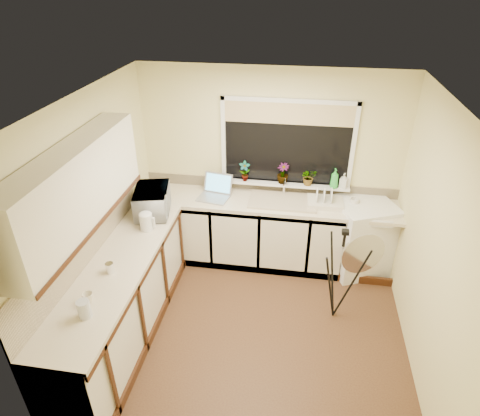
% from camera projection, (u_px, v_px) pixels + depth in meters
% --- Properties ---
extents(floor, '(3.20, 3.20, 0.00)m').
position_uv_depth(floor, '(252.00, 326.00, 4.52)').
color(floor, brown).
rests_on(floor, ground).
extents(ceiling, '(3.20, 3.20, 0.00)m').
position_uv_depth(ceiling, '(257.00, 103.00, 3.29)').
color(ceiling, white).
rests_on(ceiling, ground).
extents(wall_back, '(3.20, 0.00, 3.20)m').
position_uv_depth(wall_back, '(270.00, 167.00, 5.18)').
color(wall_back, beige).
rests_on(wall_back, ground).
extents(wall_front, '(3.20, 0.00, 3.20)m').
position_uv_depth(wall_front, '(224.00, 361.00, 2.62)').
color(wall_front, beige).
rests_on(wall_front, ground).
extents(wall_left, '(0.00, 3.00, 3.00)m').
position_uv_depth(wall_left, '(95.00, 218.00, 4.12)').
color(wall_left, beige).
rests_on(wall_left, ground).
extents(wall_right, '(0.00, 3.00, 3.00)m').
position_uv_depth(wall_right, '(433.00, 247.00, 3.69)').
color(wall_right, beige).
rests_on(wall_right, ground).
extents(base_cabinet_back, '(2.55, 0.60, 0.86)m').
position_uv_depth(base_cabinet_back, '(240.00, 231.00, 5.37)').
color(base_cabinet_back, silver).
rests_on(base_cabinet_back, floor).
extents(base_cabinet_left, '(0.54, 2.40, 0.86)m').
position_uv_depth(base_cabinet_left, '(123.00, 302.00, 4.22)').
color(base_cabinet_left, silver).
rests_on(base_cabinet_left, floor).
extents(worktop_back, '(3.20, 0.60, 0.04)m').
position_uv_depth(worktop_back, '(266.00, 202.00, 5.10)').
color(worktop_back, beige).
rests_on(worktop_back, base_cabinet_back).
extents(worktop_left, '(0.60, 2.40, 0.04)m').
position_uv_depth(worktop_left, '(116.00, 267.00, 3.99)').
color(worktop_left, beige).
rests_on(worktop_left, base_cabinet_left).
extents(upper_cabinet, '(0.28, 1.90, 0.70)m').
position_uv_depth(upper_cabinet, '(76.00, 188.00, 3.42)').
color(upper_cabinet, silver).
rests_on(upper_cabinet, wall_left).
extents(splashback_left, '(0.02, 2.40, 0.45)m').
position_uv_depth(splashback_left, '(83.00, 244.00, 3.91)').
color(splashback_left, beige).
rests_on(splashback_left, wall_left).
extents(splashback_back, '(3.20, 0.02, 0.14)m').
position_uv_depth(splashback_back, '(269.00, 185.00, 5.30)').
color(splashback_back, beige).
rests_on(splashback_back, wall_back).
extents(window_glass, '(1.50, 0.02, 1.00)m').
position_uv_depth(window_glass, '(287.00, 144.00, 4.98)').
color(window_glass, black).
rests_on(window_glass, wall_back).
extents(window_blind, '(1.50, 0.02, 0.25)m').
position_uv_depth(window_blind, '(289.00, 114.00, 4.77)').
color(window_blind, tan).
rests_on(window_blind, wall_back).
extents(windowsill, '(1.60, 0.14, 0.03)m').
position_uv_depth(windowsill, '(284.00, 184.00, 5.19)').
color(windowsill, white).
rests_on(windowsill, wall_back).
extents(sink, '(0.82, 0.46, 0.03)m').
position_uv_depth(sink, '(283.00, 201.00, 5.06)').
color(sink, tan).
rests_on(sink, worktop_back).
extents(faucet, '(0.03, 0.03, 0.24)m').
position_uv_depth(faucet, '(284.00, 187.00, 5.16)').
color(faucet, silver).
rests_on(faucet, worktop_back).
extents(washing_machine, '(0.86, 0.85, 0.94)m').
position_uv_depth(washing_machine, '(360.00, 236.00, 5.18)').
color(washing_machine, white).
rests_on(washing_machine, floor).
extents(laptop, '(0.42, 0.42, 0.26)m').
position_uv_depth(laptop, '(215.00, 191.00, 5.16)').
color(laptop, '#9999A0').
rests_on(laptop, worktop_back).
extents(kettle, '(0.14, 0.14, 0.19)m').
position_uv_depth(kettle, '(146.00, 222.00, 4.49)').
color(kettle, silver).
rests_on(kettle, worktop_left).
extents(dish_rack, '(0.43, 0.33, 0.06)m').
position_uv_depth(dish_rack, '(325.00, 203.00, 4.99)').
color(dish_rack, beige).
rests_on(dish_rack, worktop_back).
extents(tripod, '(0.62, 0.62, 1.14)m').
position_uv_depth(tripod, '(339.00, 276.00, 4.37)').
color(tripod, black).
rests_on(tripod, floor).
extents(glass_jug, '(0.11, 0.11, 0.16)m').
position_uv_depth(glass_jug, '(84.00, 309.00, 3.37)').
color(glass_jug, '#B8BAC3').
rests_on(glass_jug, worktop_left).
extents(steel_jar, '(0.08, 0.08, 0.10)m').
position_uv_depth(steel_jar, '(110.00, 268.00, 3.87)').
color(steel_jar, silver).
rests_on(steel_jar, worktop_left).
extents(microwave, '(0.49, 0.62, 0.30)m').
position_uv_depth(microwave, '(152.00, 201.00, 4.77)').
color(microwave, white).
rests_on(microwave, worktop_left).
extents(plant_a, '(0.15, 0.11, 0.26)m').
position_uv_depth(plant_a, '(245.00, 171.00, 5.17)').
color(plant_a, '#999999').
rests_on(plant_a, windowsill).
extents(plant_c, '(0.18, 0.18, 0.26)m').
position_uv_depth(plant_c, '(283.00, 173.00, 5.12)').
color(plant_c, '#999999').
rests_on(plant_c, windowsill).
extents(plant_d, '(0.24, 0.23, 0.21)m').
position_uv_depth(plant_d, '(309.00, 177.00, 5.09)').
color(plant_d, '#999999').
rests_on(plant_d, windowsill).
extents(soap_bottle_green, '(0.11, 0.11, 0.25)m').
position_uv_depth(soap_bottle_green, '(335.00, 178.00, 5.01)').
color(soap_bottle_green, green).
rests_on(soap_bottle_green, windowsill).
extents(soap_bottle_clear, '(0.11, 0.11, 0.19)m').
position_uv_depth(soap_bottle_clear, '(344.00, 181.00, 5.03)').
color(soap_bottle_clear, '#999999').
rests_on(soap_bottle_clear, windowsill).
extents(cup_back, '(0.15, 0.15, 0.09)m').
position_uv_depth(cup_back, '(354.00, 202.00, 4.97)').
color(cup_back, silver).
rests_on(cup_back, worktop_back).
extents(cup_left, '(0.10, 0.10, 0.09)m').
position_uv_depth(cup_left, '(88.00, 298.00, 3.53)').
color(cup_left, beige).
rests_on(cup_left, worktop_left).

